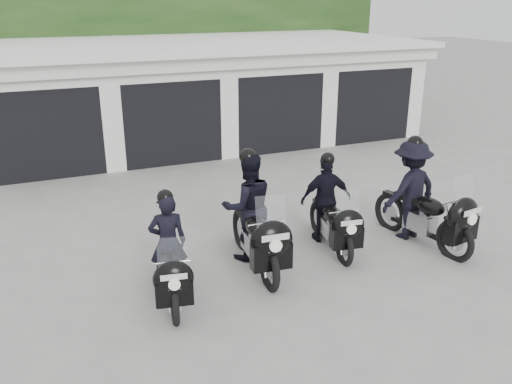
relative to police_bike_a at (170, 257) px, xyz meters
name	(u,v)px	position (x,y,z in m)	size (l,w,h in m)	color
ground	(255,246)	(1.83, 1.11, -0.66)	(80.00, 80.00, 0.00)	#999994
garage_block	(150,96)	(1.83, 9.17, 0.76)	(16.40, 6.80, 2.96)	white
background_vegetation	(129,38)	(2.20, 14.03, 2.11)	(20.00, 3.90, 5.80)	#173513
police_bike_a	(170,257)	(0.00, 0.00, 0.00)	(0.78, 1.90, 1.67)	black
police_bike_b	(252,216)	(1.54, 0.58, 0.18)	(0.96, 2.30, 2.01)	black
police_bike_c	(329,206)	(3.09, 0.71, 0.07)	(1.02, 1.98, 1.73)	black
police_bike_d	(417,196)	(4.64, 0.23, 0.19)	(1.28, 2.29, 2.00)	black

